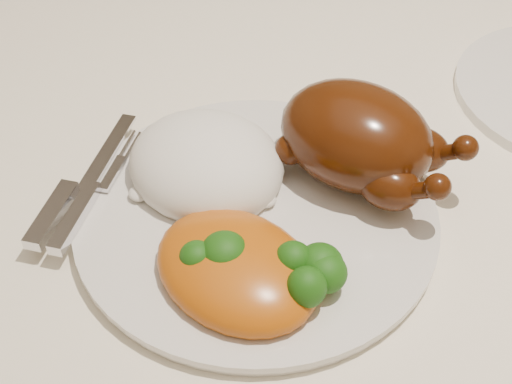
% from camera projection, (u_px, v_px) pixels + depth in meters
% --- Properties ---
extents(dining_table, '(1.60, 0.90, 0.76)m').
position_uv_depth(dining_table, '(386.00, 188.00, 0.72)').
color(dining_table, brown).
rests_on(dining_table, floor).
extents(tablecloth, '(1.73, 1.03, 0.18)m').
position_uv_depth(tablecloth, '(396.00, 132.00, 0.67)').
color(tablecloth, white).
rests_on(tablecloth, dining_table).
extents(dinner_plate, '(0.32, 0.32, 0.01)m').
position_uv_depth(dinner_plate, '(256.00, 216.00, 0.55)').
color(dinner_plate, silver).
rests_on(dinner_plate, tablecloth).
extents(roast_chicken, '(0.16, 0.12, 0.08)m').
position_uv_depth(roast_chicken, '(360.00, 138.00, 0.54)').
color(roast_chicken, '#421B07').
rests_on(roast_chicken, dinner_plate).
extents(rice_mound, '(0.15, 0.14, 0.07)m').
position_uv_depth(rice_mound, '(206.00, 165.00, 0.56)').
color(rice_mound, white).
rests_on(rice_mound, dinner_plate).
extents(mac_and_cheese, '(0.15, 0.13, 0.05)m').
position_uv_depth(mac_and_cheese, '(251.00, 268.00, 0.49)').
color(mac_and_cheese, '#C1510C').
rests_on(mac_and_cheese, dinner_plate).
extents(cutlery, '(0.04, 0.16, 0.01)m').
position_uv_depth(cutlery, '(80.00, 196.00, 0.55)').
color(cutlery, silver).
rests_on(cutlery, dinner_plate).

